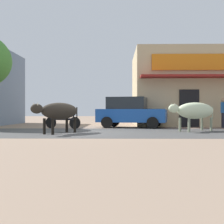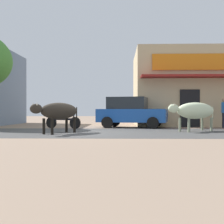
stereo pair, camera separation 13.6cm
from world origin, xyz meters
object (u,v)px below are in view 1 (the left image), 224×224
Objects in this scene: cow_far_dark at (195,111)px; parked_motorcycle at (63,119)px; pedestrian_by_shop at (223,111)px; parked_hatchback_car at (131,112)px; cow_near_brown at (59,111)px.

parked_motorcycle is at bearing 162.58° from cow_far_dark.
pedestrian_by_shop is at bearing 51.29° from cow_far_dark.
pedestrian_by_shop is at bearing -2.45° from parked_hatchback_car.
parked_motorcycle is 0.79× the size of cow_near_brown.
pedestrian_by_shop is (8.39, 0.77, 0.45)m from parked_motorcycle.
cow_near_brown is 0.95× the size of cow_far_dark.
pedestrian_by_shop is (7.93, 4.25, 0.04)m from cow_near_brown.
cow_near_brown is 1.54× the size of pedestrian_by_shop.
parked_motorcycle is 6.52m from cow_far_dark.
pedestrian_by_shop reaches higher than parked_motorcycle.
parked_motorcycle is at bearing 97.38° from cow_near_brown.
parked_hatchback_car reaches higher than parked_motorcycle.
parked_hatchback_car is at bearing 132.98° from cow_far_dark.
cow_near_brown is 5.96m from cow_far_dark.
parked_hatchback_car is 5.39m from cow_near_brown.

